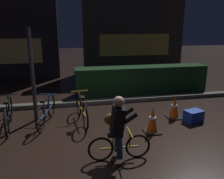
# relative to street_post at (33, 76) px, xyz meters

# --- Properties ---
(ground_plane) EXTENTS (40.00, 40.00, 0.00)m
(ground_plane) POSITION_rel_street_post_xyz_m (1.72, -1.20, -1.19)
(ground_plane) COLOR black
(sidewalk_curb) EXTENTS (12.00, 0.24, 0.12)m
(sidewalk_curb) POSITION_rel_street_post_xyz_m (1.72, 1.00, -1.13)
(sidewalk_curb) COLOR #56544F
(sidewalk_curb) RESTS_ON ground
(hedge_row) EXTENTS (4.80, 0.70, 0.98)m
(hedge_row) POSITION_rel_street_post_xyz_m (3.52, 1.90, -0.70)
(hedge_row) COLOR #19381C
(hedge_row) RESTS_ON ground
(storefront_left) EXTENTS (5.00, 0.54, 3.65)m
(storefront_left) POSITION_rel_street_post_xyz_m (-1.93, 5.30, 0.63)
(storefront_left) COLOR #262328
(storefront_left) RESTS_ON ground
(storefront_right) EXTENTS (5.26, 0.54, 4.92)m
(storefront_right) POSITION_rel_street_post_xyz_m (4.41, 6.00, 1.26)
(storefront_right) COLOR #383330
(storefront_right) RESTS_ON ground
(street_post) EXTENTS (0.10, 0.10, 2.37)m
(street_post) POSITION_rel_street_post_xyz_m (0.00, 0.00, 0.00)
(street_post) COLOR #2D2D33
(street_post) RESTS_ON ground
(parked_bike_left_mid) EXTENTS (0.46, 1.64, 0.76)m
(parked_bike_left_mid) POSITION_rel_street_post_xyz_m (-0.60, -0.32, -0.84)
(parked_bike_left_mid) COLOR black
(parked_bike_left_mid) RESTS_ON ground
(parked_bike_center_left) EXTENTS (0.47, 1.54, 0.72)m
(parked_bike_center_left) POSITION_rel_street_post_xyz_m (0.29, -0.29, -0.86)
(parked_bike_center_left) COLOR black
(parked_bike_center_left) RESTS_ON ground
(parked_bike_center_right) EXTENTS (0.46, 1.65, 0.76)m
(parked_bike_center_right) POSITION_rel_street_post_xyz_m (1.18, -0.33, -0.84)
(parked_bike_center_right) COLOR black
(parked_bike_center_right) RESTS_ON ground
(traffic_cone_near) EXTENTS (0.36, 0.36, 0.64)m
(traffic_cone_near) POSITION_rel_street_post_xyz_m (2.74, -1.30, -0.88)
(traffic_cone_near) COLOR black
(traffic_cone_near) RESTS_ON ground
(traffic_cone_far) EXTENTS (0.36, 0.36, 0.61)m
(traffic_cone_far) POSITION_rel_street_post_xyz_m (3.63, -0.59, -0.89)
(traffic_cone_far) COLOR black
(traffic_cone_far) RESTS_ON ground
(blue_crate) EXTENTS (0.51, 0.42, 0.30)m
(blue_crate) POSITION_rel_street_post_xyz_m (4.03, -0.90, -1.04)
(blue_crate) COLOR #193DB7
(blue_crate) RESTS_ON ground
(cyclist) EXTENTS (1.19, 0.53, 1.25)m
(cyclist) POSITION_rel_street_post_xyz_m (1.71, -2.22, -0.56)
(cyclist) COLOR black
(cyclist) RESTS_ON ground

